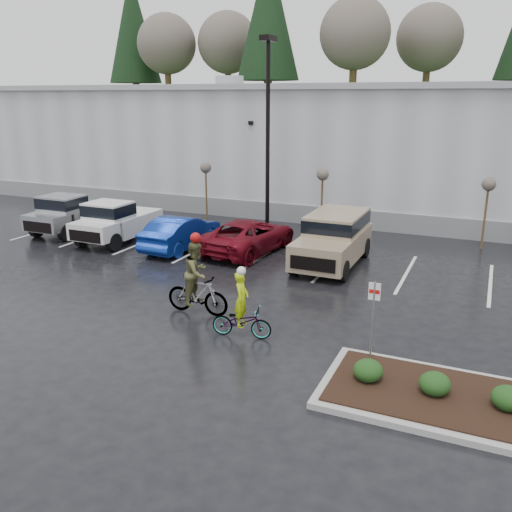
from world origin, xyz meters
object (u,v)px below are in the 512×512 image
at_px(lamppost, 268,116).
at_px(sapling_east, 488,188).
at_px(car_red, 249,236).
at_px(suv_tan, 332,240).
at_px(pickup_white, 122,219).
at_px(car_blue, 181,232).
at_px(cyclist_olive, 197,285).
at_px(fire_lane_sign, 373,312).
at_px(cyclist_hivis, 242,315).
at_px(sapling_west, 206,171).
at_px(pickup_silver, 76,212).
at_px(sapling_mid, 323,178).

relative_size(lamppost, sapling_east, 2.88).
bearing_deg(car_red, suv_tan, -179.39).
relative_size(pickup_white, car_red, 0.99).
distance_m(car_blue, cyclist_olive, 7.72).
bearing_deg(suv_tan, sapling_east, 42.75).
distance_m(fire_lane_sign, car_red, 10.86).
relative_size(pickup_white, cyclist_hivis, 2.48).
distance_m(sapling_east, car_blue, 13.60).
bearing_deg(car_red, cyclist_hivis, 119.80).
distance_m(sapling_west, cyclist_hivis, 15.22).
bearing_deg(pickup_silver, lamppost, 22.42).
distance_m(sapling_mid, car_red, 5.39).
bearing_deg(cyclist_hivis, fire_lane_sign, -100.55).
relative_size(sapling_west, fire_lane_sign, 1.45).
bearing_deg(car_red, sapling_east, -146.94).
bearing_deg(sapling_west, lamppost, -14.04).
xyz_separation_m(lamppost, fire_lane_sign, (7.80, -11.80, -4.28)).
xyz_separation_m(sapling_east, car_blue, (-12.32, -5.40, -1.98)).
bearing_deg(pickup_white, sapling_mid, 32.13).
relative_size(sapling_west, sapling_mid, 1.00).
bearing_deg(car_red, sapling_mid, -105.03).
height_order(fire_lane_sign, pickup_white, fire_lane_sign).
bearing_deg(suv_tan, car_red, 174.03).
distance_m(lamppost, sapling_west, 5.07).
xyz_separation_m(sapling_west, fire_lane_sign, (11.80, -12.80, -1.32)).
height_order(lamppost, cyclist_hivis, lamppost).
distance_m(pickup_silver, car_blue, 6.65).
relative_size(sapling_west, suv_tan, 0.63).
xyz_separation_m(sapling_mid, suv_tan, (2.03, -5.06, -1.70)).
xyz_separation_m(sapling_mid, car_red, (-1.84, -4.65, -2.00)).
bearing_deg(lamppost, sapling_west, 165.96).
height_order(car_blue, car_red, car_blue).
distance_m(pickup_white, car_blue, 3.42).
distance_m(fire_lane_sign, pickup_white, 15.54).
bearing_deg(cyclist_olive, cyclist_hivis, -117.33).
xyz_separation_m(pickup_white, car_red, (6.38, 0.51, -0.25)).
xyz_separation_m(lamppost, pickup_white, (-5.73, -4.17, -4.71)).
xyz_separation_m(sapling_east, cyclist_hivis, (-5.89, -12.71, -2.07)).
height_order(sapling_mid, sapling_east, same).
bearing_deg(cyclist_olive, pickup_white, 49.24).
bearing_deg(fire_lane_sign, car_red, 131.25).
bearing_deg(sapling_west, cyclist_hivis, -57.45).
xyz_separation_m(sapling_west, car_red, (4.66, -4.65, -2.00)).
height_order(sapling_west, car_blue, sapling_west).
bearing_deg(lamppost, car_red, -79.82).
bearing_deg(cyclist_hivis, car_red, 14.06).
height_order(pickup_white, suv_tan, suv_tan).
distance_m(sapling_west, suv_tan, 10.06).
height_order(fire_lane_sign, car_blue, fire_lane_sign).
xyz_separation_m(fire_lane_sign, cyclist_hivis, (-3.69, 0.09, -0.75)).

